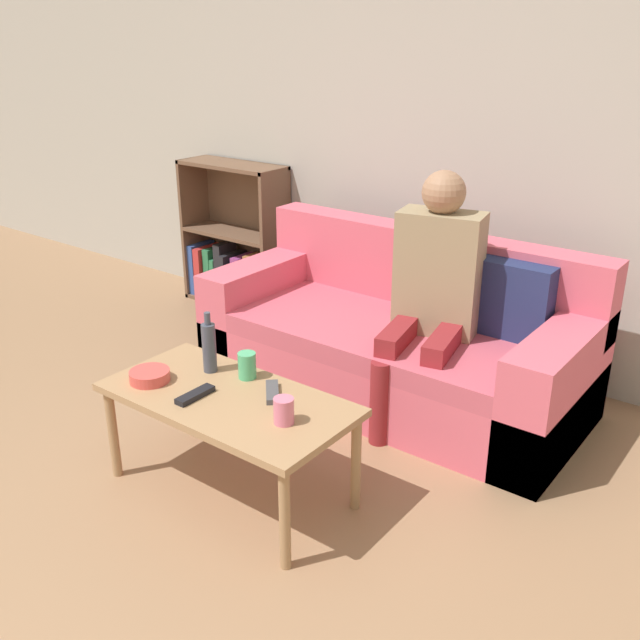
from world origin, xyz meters
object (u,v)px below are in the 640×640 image
bookshelf (236,253)px  cup_far (247,365)px  tv_remote_0 (195,395)px  cup_near (284,411)px  snack_bowl (150,376)px  coffee_table (228,406)px  person_adult (434,283)px  bottle (209,347)px  tv_remote_1 (272,392)px  couch (397,344)px

bookshelf → cup_far: (1.44, -1.45, 0.14)m
tv_remote_0 → cup_near: bearing=8.8°
cup_far → snack_bowl: 0.39m
coffee_table → cup_near: bearing=-4.2°
person_adult → snack_bowl: (-0.63, -1.16, -0.21)m
bookshelf → bottle: bearing=-49.5°
coffee_table → tv_remote_0: bearing=-136.5°
coffee_table → tv_remote_1: tv_remote_1 is taller
person_adult → tv_remote_1: size_ratio=7.37×
person_adult → cup_far: person_adult is taller
cup_far → snack_bowl: (-0.29, -0.26, -0.03)m
bookshelf → person_adult: bearing=-17.0°
couch → bottle: couch is taller
bookshelf → bottle: bookshelf is taller
cup_far → snack_bowl: bearing=-138.4°
coffee_table → person_adult: bearing=74.4°
couch → tv_remote_0: size_ratio=11.19×
bookshelf → tv_remote_1: bearing=-42.8°
snack_bowl → bottle: 0.26m
bottle → tv_remote_0: bearing=-59.1°
coffee_table → cup_near: cup_near is taller
cup_near → bottle: 0.53m
cup_near → snack_bowl: size_ratio=0.60×
person_adult → cup_near: person_adult is taller
cup_far → bottle: bearing=-164.0°
couch → tv_remote_1: couch is taller
person_adult → bookshelf: bearing=151.0°
cup_near → bottle: (-0.51, 0.14, 0.06)m
tv_remote_0 → bottle: bottle is taller
cup_far → snack_bowl: cup_far is taller
bookshelf → cup_near: size_ratio=9.75×
tv_remote_0 → snack_bowl: bearing=-177.2°
coffee_table → tv_remote_0: (-0.09, -0.08, 0.06)m
couch → bottle: bearing=-105.5°
bookshelf → tv_remote_0: 2.20m
cup_near → tv_remote_1: 0.22m
bookshelf → tv_remote_0: size_ratio=5.61×
couch → bottle: size_ratio=7.34×
bookshelf → cup_far: size_ratio=8.75×
coffee_table → tv_remote_0: 0.13m
person_adult → cup_far: bearing=-122.7°
cup_near → bookshelf: bearing=137.6°
snack_bowl → bottle: size_ratio=0.62×
snack_bowl → bottle: bottle is taller
cup_far → bookshelf: bearing=134.9°
tv_remote_1 → bottle: size_ratio=0.61×
person_adult → snack_bowl: person_adult is taller
person_adult → coffee_table: bearing=-117.6°
tv_remote_1 → bottle: (-0.34, 0.00, 0.10)m
couch → coffee_table: size_ratio=1.90×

